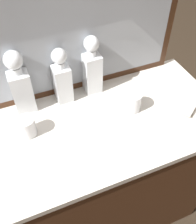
{
  "coord_description": "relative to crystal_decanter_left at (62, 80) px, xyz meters",
  "views": [
    {
      "loc": [
        -0.3,
        -0.71,
        1.81
      ],
      "look_at": [
        0.0,
        0.0,
        1.0
      ],
      "focal_mm": 41.75,
      "sensor_mm": 36.0,
      "label": 1
    }
  ],
  "objects": [
    {
      "name": "dresser_mirror",
      "position": [
        0.09,
        0.06,
        0.19
      ],
      "size": [
        1.04,
        0.03,
        0.62
      ],
      "color": "#472816",
      "rests_on": "dresser"
    },
    {
      "name": "crystal_decanter_left",
      "position": [
        0.0,
        0.0,
        0.0
      ],
      "size": [
        0.08,
        0.08,
        0.29
      ],
      "color": "white",
      "rests_on": "dresser"
    },
    {
      "name": "dresser",
      "position": [
        0.09,
        -0.22,
        -0.57
      ],
      "size": [
        1.21,
        0.59,
        0.92
      ],
      "color": "#472816",
      "rests_on": "ground_plane"
    },
    {
      "name": "silver_brush_right",
      "position": [
        0.54,
        -0.3,
        -0.1
      ],
      "size": [
        0.15,
        0.12,
        0.02
      ],
      "color": "#B7A88C",
      "rests_on": "dresser"
    },
    {
      "name": "crystal_tumbler_front",
      "position": [
        0.28,
        -0.19,
        -0.07
      ],
      "size": [
        0.08,
        0.08,
        0.09
      ],
      "color": "white",
      "rests_on": "dresser"
    },
    {
      "name": "crystal_decanter_center",
      "position": [
        0.15,
        0.01,
        0.01
      ],
      "size": [
        0.08,
        0.08,
        0.3
      ],
      "color": "white",
      "rests_on": "dresser"
    },
    {
      "name": "crystal_decanter_front",
      "position": [
        -0.19,
        0.01,
        0.01
      ],
      "size": [
        0.09,
        0.09,
        0.31
      ],
      "color": "white",
      "rests_on": "dresser"
    },
    {
      "name": "crystal_tumbler_rear",
      "position": [
        -0.21,
        -0.15,
        -0.07
      ],
      "size": [
        0.08,
        0.08,
        0.09
      ],
      "color": "white",
      "rests_on": "dresser"
    },
    {
      "name": "ground_plane",
      "position": [
        0.09,
        -0.22,
        -1.03
      ],
      "size": [
        6.0,
        6.0,
        0.0
      ],
      "primitive_type": "plane",
      "color": "#2D2319"
    }
  ]
}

